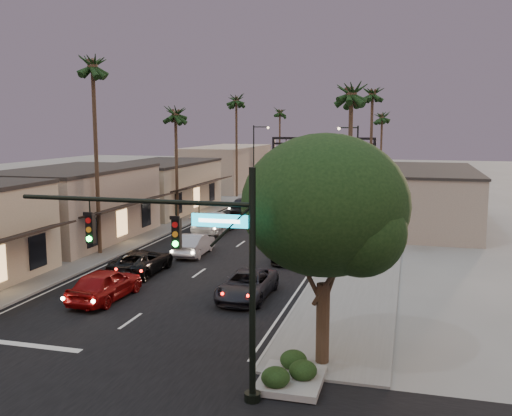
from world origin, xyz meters
The scene contains 30 objects.
ground centered at (0.00, 40.00, 0.00)m, with size 200.00×200.00×0.00m, color slate.
road centered at (0.00, 45.00, 0.00)m, with size 14.00×120.00×0.02m, color black.
sidewalk_left centered at (-9.50, 52.00, 0.06)m, with size 5.00×92.00×0.12m, color slate.
sidewalk_right centered at (9.50, 52.00, 0.06)m, with size 5.00×92.00×0.12m, color slate.
storefront_mid centered at (-13.00, 26.00, 2.75)m, with size 8.00×14.00×5.50m, color gray.
storefront_far centered at (-13.00, 42.00, 2.50)m, with size 8.00×16.00×5.00m, color tan.
storefront_dist centered at (-13.00, 65.00, 3.00)m, with size 8.00×20.00×6.00m, color gray.
building_right centered at (14.00, 40.00, 2.50)m, with size 8.00×18.00×5.00m, color gray.
traffic_signal centered at (5.69, 4.00, 5.08)m, with size 8.51×0.22×7.80m.
corner_tree centered at (9.48, 7.45, 5.98)m, with size 6.20×6.20×8.80m.
planter centered at (8.60, 5.50, 0.00)m, with size 2.20×2.60×0.24m, color gray.
arch centered at (0.00, 70.00, 5.53)m, with size 15.20×0.40×7.27m.
streetlight_right centered at (6.92, 45.00, 5.33)m, with size 2.13×0.30×9.00m.
streetlight_left centered at (-6.92, 58.00, 5.33)m, with size 2.13×0.30×9.00m.
palm_lb centered at (-8.60, 22.00, 13.39)m, with size 3.20×3.20×15.20m.
palm_lc centered at (-8.60, 36.00, 10.47)m, with size 3.20×3.20×12.20m.
palm_ld centered at (-8.60, 55.00, 12.42)m, with size 3.20×3.20×14.20m.
palm_ra centered at (8.60, 24.00, 11.44)m, with size 3.20×3.20×13.20m.
palm_rb centered at (8.60, 44.00, 12.42)m, with size 3.20×3.20×14.20m.
palm_rc centered at (8.60, 64.00, 10.47)m, with size 3.20×3.20×12.20m.
palm_far centered at (-8.30, 78.00, 11.44)m, with size 3.20×3.20×13.20m.
oncoming_red centered at (-2.79, 12.62, 0.85)m, with size 2.02×5.02×1.71m, color maroon.
oncoming_pickup centered at (-3.42, 18.12, 0.74)m, with size 2.44×5.30×1.47m, color black.
oncoming_silver centered at (-2.07, 23.62, 0.77)m, with size 1.63×4.69×1.54m, color #A0A0A5.
oncoming_white centered at (-3.50, 32.13, 0.89)m, with size 2.48×6.11×1.77m, color silver.
oncoming_dgrey centered at (-4.16, 43.15, 0.85)m, with size 2.00×4.98×1.70m, color black.
oncoming_grey_far centered at (-3.20, 48.65, 0.80)m, with size 1.69×4.84×1.59m, color #444347.
curbside_near centered at (4.28, 14.91, 0.72)m, with size 2.38×5.16×1.43m, color black.
curbside_black centered at (4.86, 23.69, 0.68)m, with size 1.89×4.66×1.35m, color black.
curbside_grey centered at (6.20, 32.13, 0.75)m, with size 1.78×4.43×1.51m, color #4D4D52.
Camera 1 is at (12.37, -13.18, 9.13)m, focal length 40.00 mm.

